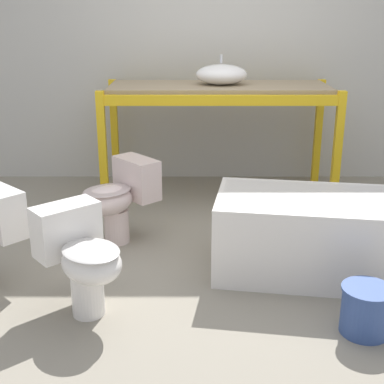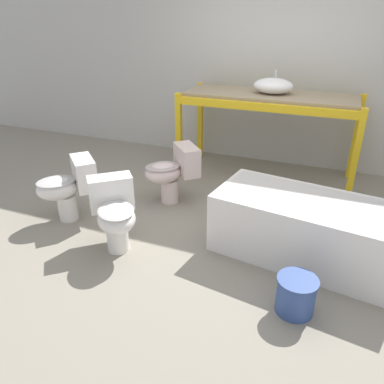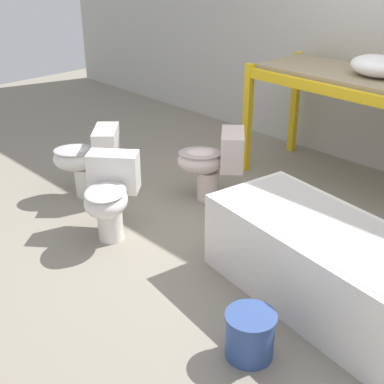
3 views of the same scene
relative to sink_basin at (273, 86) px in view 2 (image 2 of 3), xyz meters
name	(u,v)px [view 2 (image 2 of 3)]	position (x,y,z in m)	size (l,w,h in m)	color
ground_plane	(236,218)	(-0.06, -1.24, -1.18)	(12.00, 12.00, 0.00)	gray
warehouse_wall_rear	(281,45)	(-0.06, 0.62, 0.42)	(10.80, 0.08, 3.20)	beige
shelving_rack	(270,106)	(-0.02, 0.00, -0.24)	(2.19, 0.85, 1.09)	yellow
sink_basin	(273,86)	(0.00, 0.00, 0.00)	(0.48, 0.36, 0.27)	white
bathtub_main	(307,225)	(0.69, -1.68, -0.86)	(1.67, 0.95, 0.56)	white
toilet_near	(115,211)	(-0.93, -2.18, -0.80)	(0.66, 0.68, 0.65)	white
toilet_far	(68,185)	(-1.67, -1.88, -0.80)	(0.67, 0.68, 0.65)	white
toilet_extra	(173,171)	(-0.84, -1.13, -0.80)	(0.68, 0.66, 0.65)	silver
bucket_white	(296,294)	(0.71, -2.41, -1.03)	(0.30, 0.30, 0.29)	#334C8C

